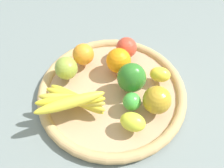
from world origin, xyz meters
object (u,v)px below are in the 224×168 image
apple_0 (66,68)px  apple_1 (157,100)px  lemon_0 (160,75)px  orange_1 (118,61)px  lemon_1 (133,122)px  lime_0 (132,102)px  banana_bunch (73,100)px  orange_0 (83,54)px  apple_2 (126,48)px  bell_pepper (132,78)px

apple_0 → apple_1: size_ratio=0.90×
lemon_0 → orange_1: orange_1 is taller
orange_1 → lemon_1: bearing=159.3°
lime_0 → lemon_1: (-0.05, 0.03, -0.00)m
orange_1 → apple_1: 0.18m
banana_bunch → orange_0: bearing=-34.9°
lemon_0 → apple_2: (0.14, 0.03, 0.01)m
apple_0 → banana_bunch: banana_bunch is taller
bell_pepper → orange_1: 0.09m
bell_pepper → lemon_1: (-0.11, 0.07, -0.02)m
apple_1 → orange_0: bearing=20.1°
lemon_1 → lime_0: bearing=-30.9°
banana_bunch → lemon_1: size_ratio=2.77×
orange_0 → apple_0: (-0.03, 0.07, 0.00)m
orange_0 → lime_0: orange_0 is taller
bell_pepper → orange_1: bell_pepper is taller
apple_0 → lemon_1: size_ratio=1.03×
lemon_0 → apple_0: bearing=56.9°
orange_0 → lemon_0: 0.25m
lemon_0 → apple_1: (-0.08, 0.07, 0.02)m
apple_0 → bell_pepper: bearing=-134.0°
apple_1 → banana_bunch: bearing=60.4°
lemon_0 → lemon_1: 0.19m
bell_pepper → orange_0: bearing=-25.6°
apple_2 → apple_1: bearing=169.7°
apple_0 → orange_1: (-0.06, -0.15, 0.00)m
orange_0 → apple_0: bearing=111.4°
lime_0 → bell_pepper: bearing=-31.0°
lime_0 → orange_0: bearing=10.0°
banana_bunch → apple_0: bearing=-14.9°
bell_pepper → banana_bunch: bell_pepper is taller
apple_0 → lime_0: (-0.20, -0.11, -0.01)m
bell_pepper → apple_0: bearing=-3.3°
orange_1 → apple_2: orange_1 is taller
bell_pepper → lemon_0: 0.10m
orange_0 → lemon_1: 0.28m
lemon_1 → apple_2: 0.27m
lemon_0 → apple_1: size_ratio=0.80×
apple_0 → banana_bunch: (-0.12, 0.03, 0.01)m
lemon_0 → banana_bunch: bearing=82.5°
apple_0 → apple_2: apple_0 is taller
apple_0 → banana_bunch: size_ratio=0.37×
lemon_1 → lemon_0: bearing=-59.5°
banana_bunch → apple_1: bearing=-119.6°
lemon_0 → apple_2: apple_2 is taller
lemon_0 → lemon_1: bearing=120.5°
banana_bunch → apple_2: bearing=-66.3°
orange_1 → apple_1: same height
banana_bunch → lemon_1: banana_bunch is taller
apple_0 → lemon_0: bearing=-123.1°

